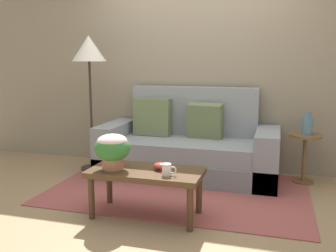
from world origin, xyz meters
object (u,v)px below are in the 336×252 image
at_px(coffee_table, 146,176).
at_px(snack_bowl, 161,165).
at_px(table_vase, 307,125).
at_px(potted_plant, 112,148).
at_px(side_table, 305,149).
at_px(couch, 188,149).
at_px(floor_lamp, 89,56).
at_px(coffee_mug, 167,170).

relative_size(coffee_table, snack_bowl, 7.21).
relative_size(coffee_table, table_vase, 3.89).
xyz_separation_m(potted_plant, table_vase, (1.69, 1.43, 0.04)).
xyz_separation_m(coffee_table, side_table, (1.40, 1.37, 0.02)).
xyz_separation_m(coffee_table, potted_plant, (-0.29, -0.06, 0.25)).
height_order(couch, floor_lamp, floor_lamp).
bearing_deg(coffee_mug, side_table, 51.52).
bearing_deg(couch, floor_lamp, -175.59).
bearing_deg(table_vase, potted_plant, -139.90).
bearing_deg(couch, table_vase, 3.62).
relative_size(floor_lamp, potted_plant, 5.30).
bearing_deg(couch, side_table, 4.09).
xyz_separation_m(couch, floor_lamp, (-1.21, -0.09, 1.10)).
height_order(side_table, snack_bowl, side_table).
xyz_separation_m(floor_lamp, table_vase, (2.55, 0.18, -0.76)).
relative_size(couch, table_vase, 8.14).
relative_size(couch, side_table, 3.72).
distance_m(couch, table_vase, 1.38).
height_order(coffee_table, snack_bowl, snack_bowl).
bearing_deg(coffee_mug, potted_plant, 175.50).
xyz_separation_m(coffee_table, floor_lamp, (-1.14, 1.19, 1.05)).
height_order(side_table, floor_lamp, floor_lamp).
height_order(floor_lamp, snack_bowl, floor_lamp).
distance_m(couch, snack_bowl, 1.25).
relative_size(coffee_table, potted_plant, 3.17).
xyz_separation_m(floor_lamp, potted_plant, (0.85, -1.25, -0.80)).
relative_size(side_table, table_vase, 2.19).
bearing_deg(floor_lamp, couch, 4.41).
bearing_deg(potted_plant, coffee_table, 12.17).
bearing_deg(table_vase, floor_lamp, -176.00).
bearing_deg(potted_plant, coffee_mug, -4.50).
relative_size(snack_bowl, table_vase, 0.54).
bearing_deg(table_vase, couch, -176.38).
relative_size(coffee_table, floor_lamp, 0.60).
relative_size(side_table, floor_lamp, 0.34).
bearing_deg(coffee_table, side_table, 44.52).
bearing_deg(couch, snack_bowl, -87.37).
height_order(snack_bowl, table_vase, table_vase).
relative_size(side_table, coffee_mug, 4.51).
relative_size(coffee_table, side_table, 1.78).
height_order(side_table, coffee_mug, side_table).
relative_size(coffee_table, coffee_mug, 8.01).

